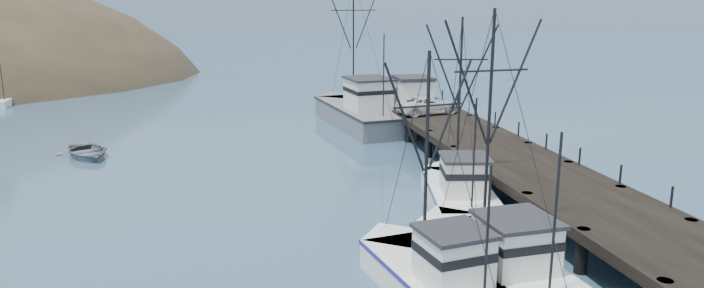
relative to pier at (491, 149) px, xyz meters
name	(u,v)px	position (x,y,z in m)	size (l,w,h in m)	color
pier	(491,149)	(0.00, 0.00, 0.00)	(6.00, 44.00, 2.00)	black
distant_ridge	(262,35)	(-4.00, 154.00, -1.69)	(360.00, 40.00, 26.00)	#9EB2C6
distant_ridge_far	(94,34)	(-54.00, 169.00, -1.69)	(180.00, 25.00, 18.00)	silver
trawler_near	(494,262)	(-6.51, -14.88, -0.87)	(4.31, 11.27, 11.39)	white
trawler_mid	(434,278)	(-9.44, -15.79, -0.87)	(4.61, 9.83, 9.89)	white
trawler_far	(459,193)	(-4.52, -5.86, -0.87)	(5.08, 10.46, 10.76)	white
work_vessel	(359,112)	(-4.99, 17.34, -0.46)	(6.54, 16.11, 13.34)	slate
pier_shed	(413,93)	(-1.11, 13.64, 1.73)	(3.00, 3.20, 2.80)	silver
pickup_truck	(428,105)	(-0.56, 11.27, 1.04)	(2.42, 5.25, 1.46)	silver
motorboat	(87,157)	(-27.00, 10.32, -1.69)	(3.76, 5.26, 1.09)	slate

